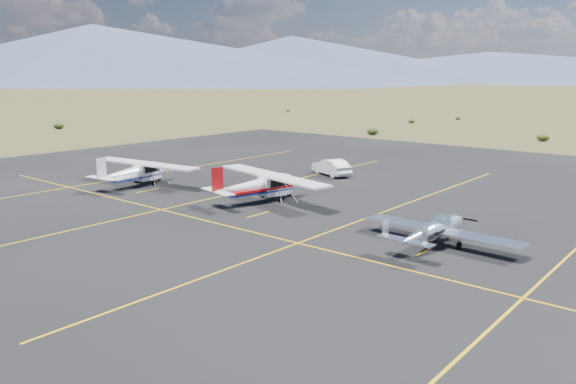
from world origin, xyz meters
TOP-DOWN VIEW (x-y plane):
  - ground at (0.00, 0.00)m, footprint 1600.00×1600.00m
  - apron at (0.00, 7.00)m, footprint 72.00×72.00m
  - aircraft_low_wing at (-2.10, -3.50)m, footprint 5.94×8.29m
  - aircraft_cessna at (-0.44, 9.70)m, footprint 6.66×10.50m
  - aircraft_plain at (-2.51, 20.52)m, footprint 6.07×10.06m
  - sedan at (10.77, 11.91)m, footprint 2.93×4.42m

SIDE VIEW (x-z plane):
  - ground at x=0.00m, z-range 0.00..0.00m
  - apron at x=0.00m, z-range -0.01..0.01m
  - sedan at x=10.77m, z-range 0.01..1.39m
  - aircraft_low_wing at x=-2.10m, z-range -0.04..1.77m
  - aircraft_plain at x=-2.51m, z-range -0.14..2.40m
  - aircraft_cessna at x=-0.44m, z-range -0.15..2.51m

